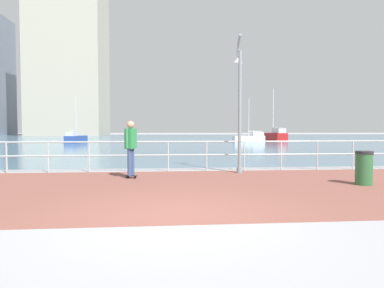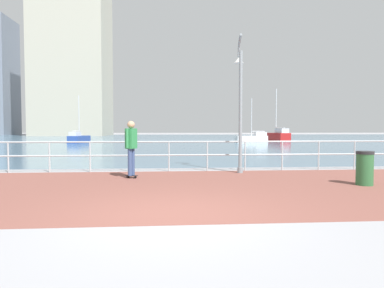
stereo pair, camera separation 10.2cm
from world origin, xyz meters
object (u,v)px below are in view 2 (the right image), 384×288
object	(u,v)px
skateboarder	(131,144)
sailboat_white	(252,138)
trash_bin	(365,168)
lamppost	(240,97)
sailboat_teal	(277,136)
sailboat_blue	(79,138)

from	to	relation	value
skateboarder	sailboat_white	bearing A→B (deg)	68.18
trash_bin	sailboat_white	xyz separation A→B (m)	(4.70, 29.72, 0.03)
lamppost	trash_bin	xyz separation A→B (m)	(2.80, -2.95, -2.20)
trash_bin	sailboat_teal	size ratio (longest dim) A/B	0.13
trash_bin	sailboat_blue	xyz separation A→B (m)	(-15.34, 29.62, 0.04)
skateboarder	sailboat_white	distance (m)	30.08
trash_bin	sailboat_white	bearing A→B (deg)	81.01
skateboarder	sailboat_blue	distance (m)	29.20
lamppost	sailboat_white	distance (m)	27.89
skateboarder	sailboat_white	size ratio (longest dim) A/B	0.34
lamppost	sailboat_white	xyz separation A→B (m)	(7.50, 26.77, -2.17)
sailboat_white	sailboat_teal	xyz separation A→B (m)	(4.67, 5.20, 0.17)
skateboarder	sailboat_blue	world-z (taller)	sailboat_blue
trash_bin	sailboat_blue	world-z (taller)	sailboat_blue
sailboat_white	skateboarder	bearing A→B (deg)	-111.82
sailboat_blue	sailboat_teal	bearing A→B (deg)	12.12
lamppost	sailboat_blue	bearing A→B (deg)	115.19
lamppost	skateboarder	world-z (taller)	lamppost
sailboat_teal	sailboat_white	bearing A→B (deg)	-131.93
sailboat_blue	sailboat_teal	distance (m)	25.29
skateboarder	trash_bin	size ratio (longest dim) A/B	1.92
skateboarder	lamppost	bearing A→B (deg)	17.38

